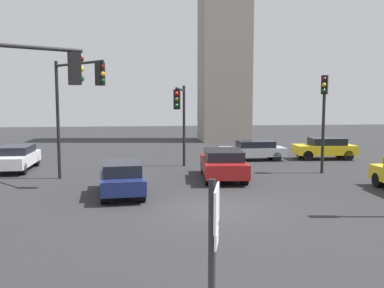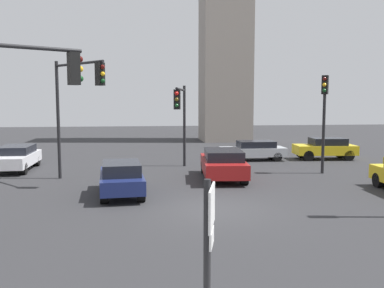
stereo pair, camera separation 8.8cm
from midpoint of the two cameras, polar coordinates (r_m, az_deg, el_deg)
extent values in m
plane|color=#2D2D30|center=(15.21, 2.94, -8.94)|extent=(101.72, 101.72, 0.00)
cylinder|color=black|center=(5.91, 2.28, -17.92)|extent=(0.10, 0.10, 2.72)
cube|color=white|center=(5.58, 2.94, -8.63)|extent=(0.21, 0.74, 0.55)
cube|color=white|center=(5.70, 2.92, -12.75)|extent=(0.14, 0.45, 0.22)
cylinder|color=black|center=(21.77, -18.05, 3.07)|extent=(0.16, 0.16, 5.86)
cylinder|color=black|center=(20.23, -15.50, 10.60)|extent=(2.60, 2.90, 0.12)
cube|color=black|center=(18.85, -12.66, 9.36)|extent=(0.45, 0.45, 1.00)
sphere|color=#4C0F0C|center=(18.71, -12.31, 10.31)|extent=(0.20, 0.20, 0.20)
sphere|color=yellow|center=(18.69, -12.29, 9.40)|extent=(0.20, 0.20, 0.20)
sphere|color=#14471E|center=(18.68, -12.27, 8.48)|extent=(0.20, 0.20, 0.20)
cylinder|color=black|center=(24.81, -1.22, 2.46)|extent=(0.16, 0.16, 4.81)
cylinder|color=black|center=(22.79, -1.71, 7.50)|extent=(0.92, 3.93, 0.12)
cube|color=black|center=(21.04, -2.20, 6.13)|extent=(0.38, 0.38, 1.00)
sphere|color=red|center=(20.85, -2.27, 6.96)|extent=(0.20, 0.20, 0.20)
sphere|color=#594714|center=(20.84, -2.26, 6.13)|extent=(0.20, 0.20, 0.20)
sphere|color=#14471E|center=(20.85, -2.26, 5.31)|extent=(0.20, 0.20, 0.20)
cylinder|color=black|center=(13.15, -21.79, 12.25)|extent=(2.89, 1.64, 0.12)
cube|color=black|center=(13.50, -16.01, 9.92)|extent=(0.43, 0.43, 1.00)
sphere|color=#4C0F0C|center=(13.59, -15.24, 11.18)|extent=(0.20, 0.20, 0.20)
sphere|color=yellow|center=(13.57, -15.21, 9.92)|extent=(0.20, 0.20, 0.20)
sphere|color=#14471E|center=(13.55, -15.17, 8.65)|extent=(0.20, 0.20, 0.20)
cylinder|color=black|center=(23.39, 17.49, 2.53)|extent=(0.16, 0.16, 5.26)
cube|color=black|center=(23.37, 17.66, 7.75)|extent=(0.44, 0.44, 1.00)
sphere|color=#4C0F0C|center=(23.18, 17.60, 8.52)|extent=(0.20, 0.20, 0.20)
sphere|color=yellow|center=(23.17, 17.57, 7.77)|extent=(0.20, 0.20, 0.20)
sphere|color=#14471E|center=(23.16, 17.55, 7.03)|extent=(0.20, 0.20, 0.20)
cube|color=maroon|center=(20.95, 4.13, -2.97)|extent=(2.43, 4.83, 0.69)
cube|color=black|center=(20.64, 4.21, -1.52)|extent=(2.00, 2.76, 0.52)
cylinder|color=black|center=(22.50, 1.60, -3.23)|extent=(0.42, 0.68, 0.65)
cylinder|color=black|center=(22.66, 5.77, -3.19)|extent=(0.42, 0.68, 0.65)
cylinder|color=black|center=(19.38, 2.20, -4.71)|extent=(0.42, 0.68, 0.65)
cylinder|color=black|center=(19.57, 7.03, -4.65)|extent=(0.42, 0.68, 0.65)
cube|color=yellow|center=(29.28, 17.58, -0.72)|extent=(4.11, 2.13, 0.63)
cube|color=black|center=(29.30, 17.98, 0.31)|extent=(2.35, 1.77, 0.51)
cylinder|color=black|center=(28.18, 15.50, -1.55)|extent=(0.71, 0.38, 0.69)
cylinder|color=black|center=(29.58, 14.61, -1.18)|extent=(0.71, 0.38, 0.69)
cylinder|color=black|center=(29.13, 20.55, -1.48)|extent=(0.71, 0.38, 0.69)
cylinder|color=black|center=(30.49, 19.47, -1.13)|extent=(0.71, 0.38, 0.69)
cube|color=#ADB2B7|center=(27.69, 8.19, -1.04)|extent=(4.23, 1.73, 0.56)
cube|color=black|center=(27.69, 8.62, -0.06)|extent=(2.37, 1.52, 0.46)
cylinder|color=black|center=(26.71, 5.60, -1.87)|extent=(0.59, 0.31, 0.59)
cylinder|color=black|center=(28.06, 4.97, -1.49)|extent=(0.59, 0.31, 0.59)
cylinder|color=black|center=(27.48, 11.45, -1.74)|extent=(0.59, 0.31, 0.59)
cylinder|color=black|center=(28.80, 10.57, -1.38)|extent=(0.59, 0.31, 0.59)
cube|color=silver|center=(25.42, -23.22, -1.96)|extent=(1.92, 4.42, 0.62)
cube|color=black|center=(25.57, -23.14, -0.76)|extent=(1.67, 2.48, 0.48)
cylinder|color=black|center=(23.83, -22.35, -3.18)|extent=(0.34, 0.64, 0.63)
cylinder|color=black|center=(26.71, -20.76, -2.18)|extent=(0.34, 0.64, 0.63)
cylinder|color=black|center=(27.09, -23.93, -2.20)|extent=(0.34, 0.64, 0.63)
cube|color=navy|center=(17.56, -9.79, -4.91)|extent=(2.02, 4.12, 0.57)
cube|color=black|center=(17.27, -9.80, -3.36)|extent=(1.67, 2.35, 0.53)
cylinder|color=black|center=(18.94, -12.05, -5.05)|extent=(0.36, 0.70, 0.68)
cylinder|color=black|center=(18.98, -7.81, -4.95)|extent=(0.36, 0.70, 0.68)
cylinder|color=black|center=(16.28, -12.08, -6.85)|extent=(0.36, 0.70, 0.68)
cylinder|color=black|center=(16.33, -7.13, -6.72)|extent=(0.36, 0.70, 0.68)
cylinder|color=black|center=(20.72, 24.13, -4.53)|extent=(0.34, 0.67, 0.66)
cube|color=gray|center=(42.32, 4.42, 17.91)|extent=(4.62, 4.62, 25.42)
camera|label=1|loc=(0.04, -90.13, -0.01)|focal=38.82mm
camera|label=2|loc=(0.04, 89.87, 0.01)|focal=38.82mm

